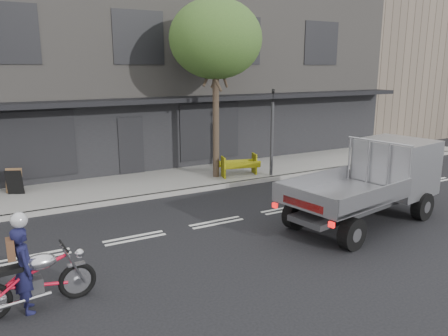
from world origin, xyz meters
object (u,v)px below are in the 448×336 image
(street_tree, at_px, (215,40))
(sandwich_board, at_px, (15,182))
(rider, at_px, (25,270))
(motorcycle, at_px, (35,279))
(flatbed_ute, at_px, (387,172))
(traffic_light_pole, at_px, (272,137))
(construction_barrier, at_px, (242,166))

(street_tree, relative_size, sandwich_board, 7.95)
(sandwich_board, bearing_deg, rider, -67.93)
(motorcycle, relative_size, rider, 1.37)
(street_tree, height_order, flatbed_ute, street_tree)
(rider, height_order, sandwich_board, rider)
(motorcycle, distance_m, flatbed_ute, 9.69)
(motorcycle, height_order, flatbed_ute, flatbed_ute)
(flatbed_ute, bearing_deg, street_tree, 102.18)
(rider, distance_m, flatbed_ute, 9.83)
(traffic_light_pole, xyz_separation_m, sandwich_board, (-9.03, 1.89, -1.08))
(motorcycle, height_order, sandwich_board, motorcycle)
(traffic_light_pole, height_order, flatbed_ute, traffic_light_pole)
(street_tree, distance_m, sandwich_board, 8.52)
(street_tree, height_order, traffic_light_pole, street_tree)
(street_tree, bearing_deg, construction_barrier, -30.18)
(street_tree, bearing_deg, traffic_light_pole, -23.03)
(sandwich_board, bearing_deg, flatbed_ute, -12.32)
(street_tree, distance_m, rider, 10.83)
(traffic_light_pole, relative_size, motorcycle, 1.59)
(motorcycle, xyz_separation_m, flatbed_ute, (9.65, 0.56, 0.75))
(rider, bearing_deg, flatbed_ute, -90.79)
(traffic_light_pole, distance_m, construction_barrier, 1.60)
(construction_barrier, xyz_separation_m, sandwich_board, (-7.90, 1.55, 0.00))
(motorcycle, relative_size, flatbed_ute, 0.42)
(traffic_light_pole, relative_size, flatbed_ute, 0.66)
(motorcycle, bearing_deg, sandwich_board, 84.72)
(rider, bearing_deg, construction_barrier, -57.51)
(traffic_light_pole, bearing_deg, flatbed_ute, -84.98)
(rider, distance_m, construction_barrier, 10.22)
(traffic_light_pole, bearing_deg, rider, -148.41)
(sandwich_board, bearing_deg, street_tree, 15.97)
(motorcycle, xyz_separation_m, construction_barrier, (8.06, 6.09, -0.01))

